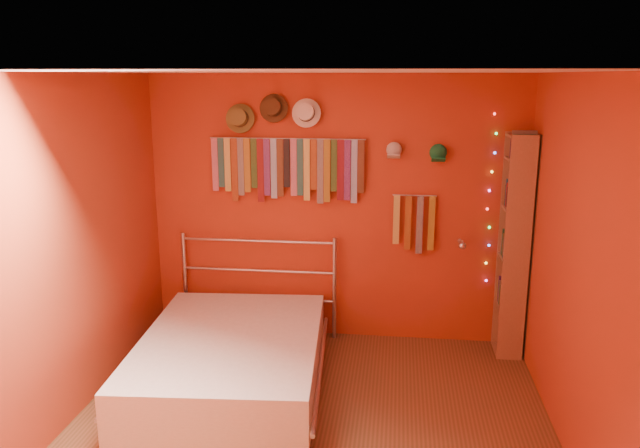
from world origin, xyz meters
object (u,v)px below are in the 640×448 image
at_px(tie_rack, 288,166).
at_px(reading_lamp, 462,245).
at_px(bed, 231,358).
at_px(bookshelf, 519,245).

relative_size(tie_rack, reading_lamp, 4.89).
relative_size(tie_rack, bed, 0.69).
height_order(tie_rack, bookshelf, bookshelf).
bearing_deg(reading_lamp, bookshelf, 1.12).
xyz_separation_m(reading_lamp, bookshelf, (0.49, 0.01, 0.01)).
relative_size(reading_lamp, bookshelf, 0.15).
xyz_separation_m(tie_rack, bookshelf, (2.09, -0.15, -0.64)).
bearing_deg(bed, tie_rack, 70.67).
distance_m(reading_lamp, bed, 2.24).
bearing_deg(tie_rack, reading_lamp, -5.89).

